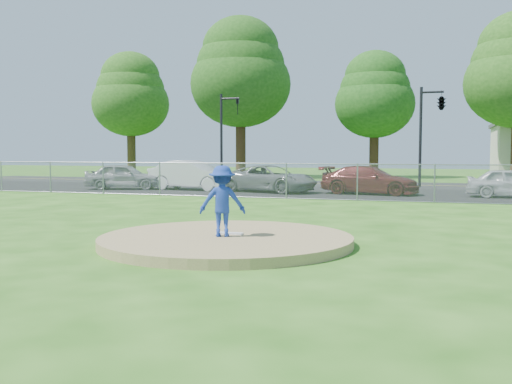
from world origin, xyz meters
TOP-DOWN VIEW (x-y plane):
  - ground at (0.00, 10.00)m, footprint 120.00×120.00m
  - pitchers_mound at (0.00, 0.00)m, footprint 5.40×5.40m
  - pitching_rubber at (0.00, 0.20)m, footprint 0.60×0.15m
  - chain_link_fence at (0.00, 12.00)m, footprint 40.00×0.06m
  - parking_lot at (0.00, 16.50)m, footprint 50.00×8.00m
  - street at (0.00, 24.00)m, footprint 60.00×7.00m
  - tree_far_left at (-22.00, 33.00)m, footprint 6.72×6.72m
  - tree_left at (-11.00, 31.00)m, footprint 7.84×7.84m
  - tree_center at (-1.00, 34.00)m, footprint 6.16×6.16m
  - traffic_signal_left at (-8.76, 22.00)m, footprint 1.28×0.20m
  - traffic_signal_center at (3.97, 22.00)m, footprint 1.42×2.48m
  - pitcher at (-0.03, -0.14)m, footprint 1.09×0.84m
  - traffic_cone at (-6.16, 15.48)m, footprint 0.36×0.36m
  - parked_car_silver at (-11.87, 15.27)m, footprint 4.35×2.79m
  - parked_car_white at (-8.18, 15.94)m, footprint 4.84×2.13m
  - parked_car_gray at (-3.83, 15.65)m, footprint 5.20×3.51m
  - parked_car_darkred at (1.01, 15.75)m, footprint 4.79×2.51m

SIDE VIEW (x-z plane):
  - ground at x=0.00m, z-range 0.00..0.00m
  - street at x=0.00m, z-range 0.00..0.01m
  - parking_lot at x=0.00m, z-range 0.00..0.01m
  - pitchers_mound at x=0.00m, z-range 0.00..0.20m
  - pitching_rubber at x=0.00m, z-range 0.20..0.24m
  - traffic_cone at x=-6.16m, z-range 0.01..0.70m
  - parked_car_gray at x=-3.83m, z-range 0.01..1.33m
  - parked_car_darkred at x=1.01m, z-range 0.01..1.34m
  - parked_car_silver at x=-11.87m, z-range 0.01..1.39m
  - chain_link_fence at x=0.00m, z-range 0.00..1.50m
  - parked_car_white at x=-8.18m, z-range 0.01..1.56m
  - pitcher at x=-0.03m, z-range 0.20..1.70m
  - traffic_signal_left at x=-8.76m, z-range 0.56..6.16m
  - traffic_signal_center at x=3.97m, z-range 1.81..7.41m
  - tree_center at x=-1.00m, z-range 1.55..11.39m
  - tree_far_left at x=-22.00m, z-range 1.69..12.43m
  - tree_left at x=-11.00m, z-range 1.98..14.51m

